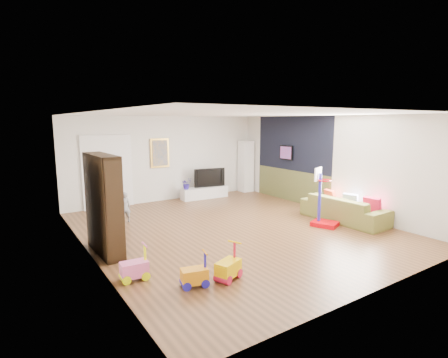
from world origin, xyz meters
TOP-DOWN VIEW (x-y plane):
  - floor at (0.00, 0.00)m, footprint 6.50×7.50m
  - ceiling at (0.00, 0.00)m, footprint 6.50×7.50m
  - wall_back at (0.00, 3.75)m, footprint 6.50×0.00m
  - wall_front at (0.00, -3.75)m, footprint 6.50×0.00m
  - wall_left at (-3.25, 0.00)m, footprint 0.00×7.50m
  - wall_right at (3.25, 0.00)m, footprint 0.00×7.50m
  - navy_accent at (3.23, 1.40)m, footprint 0.01×3.20m
  - olive_wainscot at (3.23, 1.40)m, footprint 0.01×3.20m
  - doorway at (-1.90, 3.71)m, footprint 1.45×0.06m
  - painting_back at (-0.25, 3.71)m, footprint 0.62×0.06m
  - artwork_right at (3.17, 1.60)m, footprint 0.04×0.56m
  - media_console at (1.12, 3.29)m, footprint 1.62×0.46m
  - tall_cabinet at (2.98, 3.48)m, footprint 0.44×0.44m
  - bookshelf at (-2.96, 0.11)m, footprint 0.39×1.33m
  - sofa at (2.74, -1.04)m, footprint 0.92×2.23m
  - basketball_hoop at (2.00, -1.07)m, footprint 0.69×0.75m
  - ride_on_yellow at (-1.63, -2.19)m, footprint 0.51×0.42m
  - ride_on_orange at (-2.20, -2.10)m, footprint 0.46×0.34m
  - ride_on_pink at (-2.90, -1.37)m, footprint 0.45×0.30m
  - child at (-1.99, 1.94)m, footprint 0.30×0.21m
  - tv at (1.32, 3.35)m, footprint 1.08×0.32m
  - vase_plant at (0.46, 3.30)m, footprint 0.37×0.33m
  - pillow_left at (2.98, -1.67)m, footprint 0.15×0.42m
  - pillow_center at (2.98, -1.04)m, footprint 0.20×0.38m
  - pillow_right at (2.98, -0.38)m, footprint 0.16×0.37m

SIDE VIEW (x-z plane):
  - floor at x=0.00m, z-range 0.00..0.00m
  - media_console at x=1.12m, z-range 0.00..0.37m
  - ride_on_orange at x=-2.20m, z-range 0.00..0.55m
  - ride_on_pink at x=-2.90m, z-range 0.00..0.57m
  - ride_on_yellow at x=-1.63m, z-range 0.00..0.59m
  - sofa at x=2.74m, z-range 0.00..0.64m
  - child at x=-1.99m, z-range 0.00..0.79m
  - olive_wainscot at x=3.23m, z-range 0.00..1.00m
  - pillow_left at x=2.98m, z-range 0.30..0.72m
  - pillow_center at x=2.98m, z-range 0.32..0.69m
  - pillow_right at x=2.98m, z-range 0.33..0.69m
  - vase_plant at x=0.46m, z-range 0.37..0.74m
  - tv at x=1.32m, z-range 0.37..0.99m
  - basketball_hoop at x=2.00m, z-range 0.00..1.44m
  - tall_cabinet at x=2.98m, z-range 0.00..1.84m
  - bookshelf at x=-2.96m, z-range 0.00..1.93m
  - doorway at x=-1.90m, z-range 0.00..2.10m
  - wall_back at x=0.00m, z-range 0.00..2.70m
  - wall_front at x=0.00m, z-range 0.00..2.70m
  - wall_left at x=-3.25m, z-range 0.00..2.70m
  - wall_right at x=3.25m, z-range 0.00..2.70m
  - artwork_right at x=3.17m, z-range 1.32..1.78m
  - painting_back at x=-0.25m, z-range 1.09..2.01m
  - navy_accent at x=3.23m, z-range 1.00..2.70m
  - ceiling at x=0.00m, z-range 2.70..2.70m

